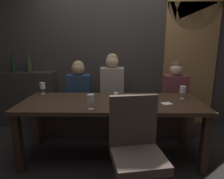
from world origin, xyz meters
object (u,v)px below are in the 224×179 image
at_px(banquette_bench, 112,119).
at_px(diner_redhead, 79,85).
at_px(diner_far_end, 175,85).
at_px(dessert_plate, 122,101).
at_px(chair_near_side, 136,144).
at_px(diner_bearded, 112,82).
at_px(wine_bottle_dark_red, 13,65).
at_px(wine_glass_center_back, 183,90).
at_px(wine_glass_far_left, 42,86).
at_px(espresso_cup, 116,95).
at_px(dining_table, 111,108).
at_px(wine_bottle_pale_label, 29,65).
at_px(wine_glass_end_right, 91,99).

height_order(banquette_bench, diner_redhead, diner_redhead).
height_order(diner_far_end, dessert_plate, diner_far_end).
relative_size(banquette_bench, diner_far_end, 3.47).
bearing_deg(chair_near_side, banquette_bench, 99.25).
distance_m(chair_near_side, diner_bearded, 1.48).
relative_size(chair_near_side, wine_bottle_dark_red, 3.01).
bearing_deg(wine_glass_center_back, diner_redhead, 159.03).
distance_m(chair_near_side, wine_glass_far_left, 1.63).
bearing_deg(espresso_cup, wine_glass_center_back, -3.14).
height_order(diner_bearded, espresso_cup, diner_bearded).
distance_m(diner_far_end, wine_glass_far_left, 2.00).
bearing_deg(espresso_cup, chair_near_side, -79.00).
xyz_separation_m(dining_table, diner_bearded, (0.00, 0.72, 0.19)).
relative_size(diner_far_end, wine_bottle_pale_label, 2.21).
bearing_deg(dining_table, chair_near_side, -72.22).
height_order(banquette_bench, chair_near_side, chair_near_side).
height_order(wine_glass_end_right, espresso_cup, wine_glass_end_right).
distance_m(diner_redhead, wine_glass_far_left, 0.56).
distance_m(diner_far_end, espresso_cup, 1.09).
bearing_deg(espresso_cup, wine_glass_end_right, -119.73).
height_order(diner_redhead, wine_bottle_dark_red, wine_bottle_dark_red).
bearing_deg(diner_redhead, dessert_plate, -47.24).
distance_m(diner_redhead, espresso_cup, 0.77).
distance_m(diner_bearded, espresso_cup, 0.55).
height_order(diner_bearded, wine_bottle_dark_red, diner_bearded).
bearing_deg(chair_near_side, dessert_plate, 98.46).
distance_m(diner_redhead, wine_glass_end_right, 1.03).
height_order(wine_glass_far_left, espresso_cup, wine_glass_far_left).
xyz_separation_m(chair_near_side, diner_redhead, (-0.75, 1.40, 0.24)).
distance_m(chair_near_side, espresso_cup, 0.93).
bearing_deg(dining_table, diner_far_end, 35.90).
xyz_separation_m(banquette_bench, diner_far_end, (1.00, 0.02, 0.56)).
relative_size(diner_bearded, espresso_cup, 6.97).
bearing_deg(diner_far_end, espresso_cup, -149.73).
xyz_separation_m(wine_bottle_pale_label, espresso_cup, (1.50, -0.88, -0.30)).
bearing_deg(wine_bottle_pale_label, wine_glass_end_right, -47.96).
bearing_deg(dining_table, diner_bearded, 89.64).
distance_m(wine_bottle_dark_red, wine_glass_end_right, 2.00).
height_order(chair_near_side, dessert_plate, chair_near_side).
bearing_deg(wine_glass_end_right, dessert_plate, 38.80).
xyz_separation_m(diner_redhead, diner_far_end, (1.52, 0.05, -0.00)).
height_order(wine_glass_end_right, dessert_plate, wine_glass_end_right).
bearing_deg(banquette_bench, dessert_plate, -80.01).
height_order(diner_redhead, diner_bearded, diner_bearded).
distance_m(wine_bottle_dark_red, wine_glass_far_left, 1.02).
distance_m(wine_bottle_pale_label, wine_glass_end_right, 1.84).
xyz_separation_m(wine_bottle_pale_label, wine_glass_end_right, (1.22, -1.36, -0.21)).
xyz_separation_m(wine_glass_far_left, espresso_cup, (1.02, -0.17, -0.09)).
distance_m(wine_bottle_dark_red, dessert_plate, 2.12).
relative_size(wine_bottle_pale_label, wine_glass_far_left, 1.99).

